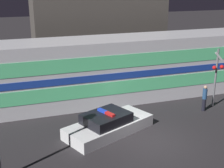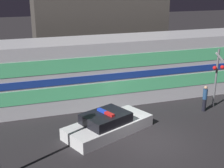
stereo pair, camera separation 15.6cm
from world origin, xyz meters
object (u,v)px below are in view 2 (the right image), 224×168
at_px(police_car, 108,124).
at_px(pedestrian, 205,98).
at_px(crossing_signal_near, 217,74).
at_px(train, 115,69).

height_order(police_car, pedestrian, pedestrian).
bearing_deg(crossing_signal_near, police_car, -170.26).
relative_size(police_car, pedestrian, 3.17).
relative_size(pedestrian, crossing_signal_near, 0.44).
bearing_deg(pedestrian, train, 140.86).
distance_m(train, pedestrian, 5.92).
height_order(train, crossing_signal_near, train).
relative_size(train, police_car, 4.47).
distance_m(police_car, crossing_signal_near, 7.64).
bearing_deg(crossing_signal_near, pedestrian, -158.93).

